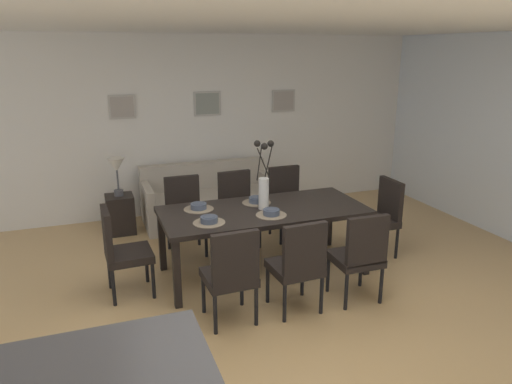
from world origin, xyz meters
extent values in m
plane|color=tan|center=(0.00, 0.00, 0.00)|extent=(9.00, 9.00, 0.00)
cube|color=silver|center=(0.00, 3.25, 1.30)|extent=(9.00, 0.10, 2.60)
cube|color=white|center=(0.00, 0.40, 2.64)|extent=(9.00, 7.20, 0.08)
cube|color=black|center=(0.28, 0.86, 0.71)|extent=(2.20, 0.99, 0.05)
cube|color=black|center=(1.32, 1.29, 0.34)|extent=(0.07, 0.07, 0.69)
cube|color=black|center=(-0.76, 1.29, 0.34)|extent=(0.07, 0.07, 0.69)
cube|color=black|center=(1.32, 0.42, 0.34)|extent=(0.07, 0.07, 0.69)
cube|color=black|center=(-0.76, 0.42, 0.34)|extent=(0.07, 0.07, 0.69)
cube|color=black|center=(-0.35, 0.06, 0.42)|extent=(0.45, 0.45, 0.08)
cube|color=black|center=(-0.35, -0.13, 0.68)|extent=(0.42, 0.07, 0.48)
cylinder|color=black|center=(-0.17, 0.25, 0.19)|extent=(0.04, 0.04, 0.38)
cylinder|color=black|center=(-0.55, 0.24, 0.19)|extent=(0.04, 0.04, 0.38)
cylinder|color=black|center=(-0.16, -0.13, 0.19)|extent=(0.04, 0.04, 0.38)
cylinder|color=black|center=(-0.54, -0.14, 0.19)|extent=(0.04, 0.04, 0.38)
cube|color=black|center=(-0.40, 1.65, 0.42)|extent=(0.44, 0.44, 0.08)
cube|color=black|center=(-0.40, 1.84, 0.68)|extent=(0.42, 0.06, 0.48)
cylinder|color=black|center=(-0.59, 1.46, 0.19)|extent=(0.04, 0.04, 0.38)
cylinder|color=black|center=(-0.21, 1.46, 0.19)|extent=(0.04, 0.04, 0.38)
cylinder|color=black|center=(-0.59, 1.84, 0.19)|extent=(0.04, 0.04, 0.38)
cylinder|color=black|center=(-0.21, 1.84, 0.19)|extent=(0.04, 0.04, 0.38)
cube|color=black|center=(0.28, 0.03, 0.42)|extent=(0.46, 0.46, 0.08)
cube|color=black|center=(0.29, -0.16, 0.68)|extent=(0.42, 0.08, 0.48)
cylinder|color=black|center=(0.46, 0.23, 0.19)|extent=(0.04, 0.04, 0.38)
cylinder|color=black|center=(0.08, 0.21, 0.19)|extent=(0.04, 0.04, 0.38)
cylinder|color=black|center=(0.48, -0.15, 0.19)|extent=(0.04, 0.04, 0.38)
cylinder|color=black|center=(0.10, -0.17, 0.19)|extent=(0.04, 0.04, 0.38)
cube|color=black|center=(0.28, 1.68, 0.42)|extent=(0.46, 0.46, 0.08)
cube|color=black|center=(0.27, 1.86, 0.68)|extent=(0.42, 0.08, 0.48)
cylinder|color=black|center=(0.10, 1.48, 0.19)|extent=(0.04, 0.04, 0.38)
cylinder|color=black|center=(0.48, 1.50, 0.19)|extent=(0.04, 0.04, 0.38)
cylinder|color=black|center=(0.08, 1.85, 0.19)|extent=(0.04, 0.04, 0.38)
cylinder|color=black|center=(0.46, 1.87, 0.19)|extent=(0.04, 0.04, 0.38)
cube|color=black|center=(0.93, 0.02, 0.42)|extent=(0.45, 0.45, 0.08)
cube|color=black|center=(0.92, -0.17, 0.68)|extent=(0.42, 0.07, 0.48)
cylinder|color=black|center=(1.12, 0.20, 0.19)|extent=(0.04, 0.04, 0.38)
cylinder|color=black|center=(0.74, 0.21, 0.19)|extent=(0.04, 0.04, 0.38)
cylinder|color=black|center=(1.11, -0.18, 0.19)|extent=(0.04, 0.04, 0.38)
cylinder|color=black|center=(0.73, -0.17, 0.19)|extent=(0.04, 0.04, 0.38)
cube|color=black|center=(0.96, 1.69, 0.42)|extent=(0.44, 0.44, 0.08)
cube|color=black|center=(0.96, 1.88, 0.68)|extent=(0.42, 0.06, 0.48)
cylinder|color=black|center=(0.77, 1.50, 0.19)|extent=(0.04, 0.04, 0.38)
cylinder|color=black|center=(1.15, 1.50, 0.19)|extent=(0.04, 0.04, 0.38)
cylinder|color=black|center=(0.77, 1.88, 0.19)|extent=(0.04, 0.04, 0.38)
cylinder|color=black|center=(1.15, 1.88, 0.19)|extent=(0.04, 0.04, 0.38)
cube|color=black|center=(-1.15, 0.86, 0.42)|extent=(0.46, 0.46, 0.08)
cube|color=black|center=(-1.34, 0.85, 0.68)|extent=(0.08, 0.42, 0.48)
cylinder|color=black|center=(-0.95, 0.67, 0.19)|extent=(0.04, 0.04, 0.38)
cylinder|color=black|center=(-0.96, 1.05, 0.19)|extent=(0.04, 0.04, 0.38)
cylinder|color=black|center=(-1.33, 0.66, 0.19)|extent=(0.04, 0.04, 0.38)
cylinder|color=black|center=(-1.34, 1.04, 0.19)|extent=(0.04, 0.04, 0.38)
cube|color=black|center=(1.70, 0.84, 0.42)|extent=(0.44, 0.44, 0.08)
cube|color=black|center=(1.89, 0.84, 0.68)|extent=(0.06, 0.42, 0.48)
cylinder|color=black|center=(1.51, 1.03, 0.19)|extent=(0.04, 0.04, 0.38)
cylinder|color=black|center=(1.51, 0.65, 0.19)|extent=(0.04, 0.04, 0.38)
cylinder|color=black|center=(1.89, 1.03, 0.19)|extent=(0.04, 0.04, 0.38)
cylinder|color=black|center=(1.89, 0.65, 0.19)|extent=(0.04, 0.04, 0.38)
cylinder|color=silver|center=(0.28, 0.86, 0.91)|extent=(0.11, 0.11, 0.34)
cylinder|color=black|center=(0.34, 0.87, 1.24)|extent=(0.05, 0.12, 0.37)
sphere|color=black|center=(0.37, 0.88, 1.44)|extent=(0.07, 0.07, 0.07)
cylinder|color=black|center=(0.25, 0.91, 1.24)|extent=(0.08, 0.05, 0.38)
sphere|color=black|center=(0.24, 0.93, 1.44)|extent=(0.07, 0.07, 0.07)
cylinder|color=black|center=(0.27, 0.80, 1.24)|extent=(0.15, 0.06, 0.36)
sphere|color=black|center=(0.26, 0.77, 1.44)|extent=(0.07, 0.07, 0.07)
cylinder|color=#7F705B|center=(-0.38, 0.63, 0.74)|extent=(0.32, 0.32, 0.01)
cylinder|color=#475166|center=(-0.38, 0.63, 0.78)|extent=(0.17, 0.17, 0.06)
cylinder|color=#3C4556|center=(-0.38, 0.63, 0.79)|extent=(0.13, 0.13, 0.04)
cylinder|color=#7F705B|center=(-0.38, 1.08, 0.74)|extent=(0.32, 0.32, 0.01)
cylinder|color=#475166|center=(-0.38, 1.08, 0.78)|extent=(0.17, 0.17, 0.06)
cylinder|color=#3C4556|center=(-0.38, 1.08, 0.79)|extent=(0.13, 0.13, 0.04)
cylinder|color=#7F705B|center=(0.28, 0.63, 0.74)|extent=(0.32, 0.32, 0.01)
cylinder|color=#475166|center=(0.28, 0.63, 0.78)|extent=(0.17, 0.17, 0.06)
cylinder|color=#3C4556|center=(0.28, 0.63, 0.79)|extent=(0.13, 0.13, 0.04)
cylinder|color=#7F705B|center=(0.28, 1.08, 0.74)|extent=(0.32, 0.32, 0.01)
cylinder|color=#475166|center=(0.28, 1.08, 0.78)|extent=(0.17, 0.17, 0.06)
cylinder|color=#3C4556|center=(0.28, 1.08, 0.79)|extent=(0.13, 0.13, 0.04)
cube|color=#B2A899|center=(0.15, 2.65, 0.21)|extent=(1.85, 0.84, 0.42)
cube|color=#B2A899|center=(0.15, 2.99, 0.61)|extent=(1.85, 0.16, 0.38)
cube|color=#B2A899|center=(1.02, 2.65, 0.52)|extent=(0.10, 0.84, 0.20)
cube|color=#B2A899|center=(-0.73, 2.65, 0.52)|extent=(0.10, 0.84, 0.20)
cube|color=black|center=(-1.10, 2.63, 0.26)|extent=(0.36, 0.36, 0.52)
cylinder|color=#4C4C51|center=(-1.10, 2.63, 0.56)|extent=(0.12, 0.12, 0.08)
cylinder|color=#4C4C51|center=(-1.10, 2.63, 0.74)|extent=(0.02, 0.02, 0.30)
cone|color=silver|center=(-1.10, 2.63, 0.94)|extent=(0.22, 0.22, 0.18)
cube|color=#4C4C51|center=(-1.61, -1.63, 0.90)|extent=(1.31, 0.82, 0.04)
cube|color=#B2ADA3|center=(-0.92, 3.18, 1.62)|extent=(0.36, 0.02, 0.33)
cube|color=#9E9389|center=(-0.92, 3.17, 1.62)|extent=(0.31, 0.01, 0.28)
cube|color=#B2ADA3|center=(0.28, 3.18, 1.62)|extent=(0.40, 0.02, 0.35)
cube|color=gray|center=(0.28, 3.17, 1.62)|extent=(0.35, 0.01, 0.30)
cube|color=#B2ADA3|center=(1.49, 3.18, 1.62)|extent=(0.38, 0.02, 0.33)
cube|color=#9E9389|center=(1.49, 3.17, 1.62)|extent=(0.33, 0.01, 0.28)
camera|label=1|loc=(-1.45, -3.67, 2.38)|focal=33.45mm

